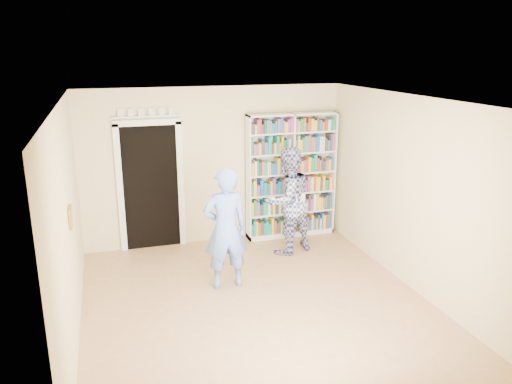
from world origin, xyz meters
TOP-DOWN VIEW (x-y plane):
  - floor at (0.00, 0.00)m, footprint 5.00×5.00m
  - ceiling at (0.00, 0.00)m, footprint 5.00×5.00m
  - wall_back at (0.00, 2.50)m, footprint 4.50×0.00m
  - wall_left at (-2.25, 0.00)m, footprint 0.00×5.00m
  - wall_right at (2.25, 0.00)m, footprint 0.00×5.00m
  - bookshelf at (1.35, 2.34)m, footprint 1.62×0.30m
  - doorway at (-1.10, 2.48)m, footprint 1.10×0.08m
  - wall_art at (-2.23, 0.20)m, footprint 0.03×0.25m
  - man_blue at (-0.26, 0.67)m, footprint 0.65×0.43m
  - man_plaid at (1.02, 1.61)m, footprint 1.04×0.93m
  - paper_sheet at (1.15, 1.40)m, footprint 0.19×0.07m

SIDE VIEW (x-z plane):
  - floor at x=0.00m, z-range 0.00..0.00m
  - man_blue at x=-0.26m, z-range 0.00..1.75m
  - man_plaid at x=1.02m, z-range 0.00..1.78m
  - paper_sheet at x=1.15m, z-range 0.79..1.07m
  - bookshelf at x=1.35m, z-range 0.01..2.23m
  - doorway at x=-1.10m, z-range -0.04..2.39m
  - wall_back at x=0.00m, z-range -0.90..3.60m
  - wall_left at x=-2.25m, z-range -1.15..3.85m
  - wall_right at x=2.25m, z-range -1.15..3.85m
  - wall_art at x=-2.23m, z-range 1.27..1.52m
  - ceiling at x=0.00m, z-range 2.70..2.70m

